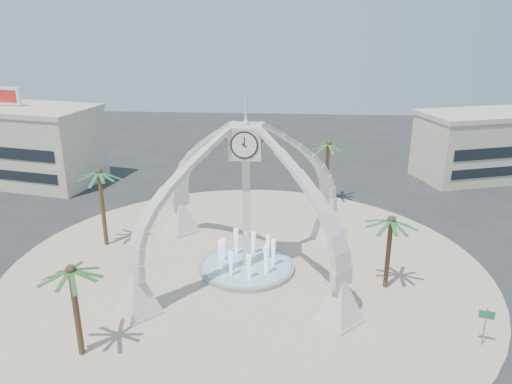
# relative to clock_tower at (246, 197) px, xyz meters

# --- Properties ---
(ground) EXTENTS (140.00, 140.00, 0.00)m
(ground) POSITION_rel_clock_tower_xyz_m (0.00, 0.00, -6.49)
(ground) COLOR #282828
(ground) RESTS_ON ground
(plaza) EXTENTS (40.00, 40.00, 0.06)m
(plaza) POSITION_rel_clock_tower_xyz_m (0.00, 0.00, -6.46)
(plaza) COLOR beige
(plaza) RESTS_ON ground
(clock_tower) EXTENTS (17.94, 17.94, 16.30)m
(clock_tower) POSITION_rel_clock_tower_xyz_m (0.00, 0.00, 0.00)
(clock_tower) COLOR silver
(clock_tower) RESTS_ON ground
(fountain) EXTENTS (8.00, 8.00, 3.62)m
(fountain) POSITION_rel_clock_tower_xyz_m (0.00, 0.00, -6.20)
(fountain) COLOR #969699
(fountain) RESTS_ON ground
(building_nw) EXTENTS (23.75, 13.73, 11.90)m
(building_nw) POSITION_rel_clock_tower_xyz_m (-32.00, 22.00, -1.66)
(building_nw) COLOR #B8AF8F
(building_nw) RESTS_ON ground
(building_ne) EXTENTS (21.87, 14.17, 8.60)m
(building_ne) POSITION_rel_clock_tower_xyz_m (30.00, 28.00, -2.18)
(building_ne) COLOR #B8AF8F
(building_ne) RESTS_ON ground
(palm_east) EXTENTS (4.59, 4.59, 6.50)m
(palm_east) POSITION_rel_clock_tower_xyz_m (11.08, -2.10, -0.83)
(palm_east) COLOR brown
(palm_east) RESTS_ON ground
(palm_west) EXTENTS (5.22, 5.22, 7.87)m
(palm_west) POSITION_rel_clock_tower_xyz_m (-13.41, 3.76, 0.49)
(palm_west) COLOR brown
(palm_west) RESTS_ON ground
(palm_north) EXTENTS (4.78, 4.78, 7.72)m
(palm_north) POSITION_rel_clock_tower_xyz_m (7.51, 16.36, 0.31)
(palm_north) COLOR brown
(palm_north) RESTS_ON ground
(palm_south) EXTENTS (5.08, 5.08, 6.74)m
(palm_south) POSITION_rel_clock_tower_xyz_m (-9.33, -11.81, -0.60)
(palm_south) COLOR brown
(palm_south) RESTS_ON ground
(street_sign) EXTENTS (0.99, 0.29, 2.77)m
(street_sign) POSITION_rel_clock_tower_xyz_m (16.06, -9.06, -4.51)
(street_sign) COLOR slate
(street_sign) RESTS_ON ground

